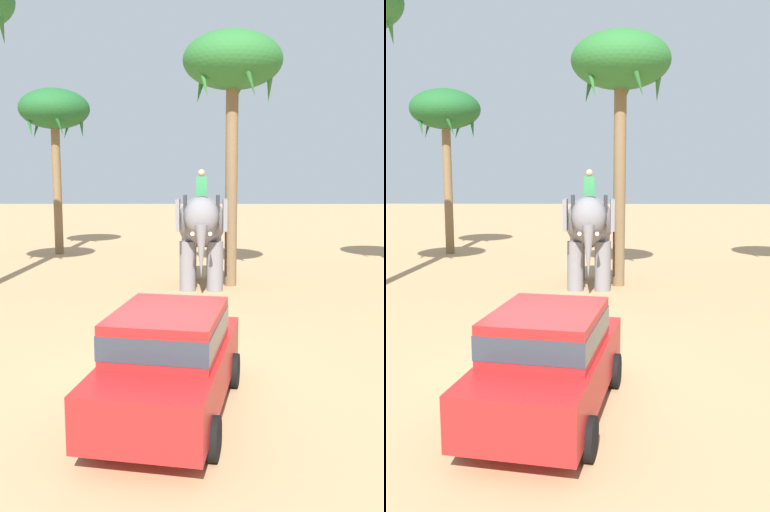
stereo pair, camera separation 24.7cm
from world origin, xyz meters
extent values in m
plane|color=tan|center=(0.00, 0.00, 0.00)|extent=(120.00, 120.00, 0.00)
cube|color=red|center=(0.02, -0.68, 0.68)|extent=(2.39, 4.33, 0.76)
cube|color=red|center=(0.00, -0.78, 1.38)|extent=(1.90, 2.34, 0.64)
cube|color=#2D3842|center=(0.00, -0.78, 1.38)|extent=(1.93, 2.36, 0.35)
cylinder|color=black|center=(-0.59, 0.72, 0.30)|extent=(0.28, 0.62, 0.60)
cylinder|color=black|center=(1.08, 0.42, 0.30)|extent=(0.28, 0.62, 0.60)
cylinder|color=black|center=(-1.04, -1.78, 0.30)|extent=(0.28, 0.62, 0.60)
cylinder|color=black|center=(0.64, -2.08, 0.30)|extent=(0.28, 0.62, 0.60)
ellipsoid|color=slate|center=(0.59, 9.37, 2.15)|extent=(1.64, 3.12, 1.70)
cylinder|color=slate|center=(1.02, 8.44, 0.80)|extent=(0.52, 0.52, 1.60)
cylinder|color=slate|center=(0.14, 8.45, 0.80)|extent=(0.52, 0.52, 1.60)
cylinder|color=slate|center=(1.04, 10.30, 0.80)|extent=(0.52, 0.52, 1.60)
cylinder|color=slate|center=(0.16, 10.31, 0.80)|extent=(0.52, 0.52, 1.60)
ellipsoid|color=slate|center=(0.57, 7.75, 2.45)|extent=(1.11, 1.01, 1.20)
cube|color=slate|center=(1.29, 7.84, 2.50)|extent=(0.13, 0.80, 0.96)
cube|color=slate|center=(-0.15, 7.85, 2.50)|extent=(0.13, 0.80, 0.96)
cone|color=slate|center=(0.57, 7.30, 1.45)|extent=(0.36, 0.36, 1.60)
cone|color=beige|center=(0.83, 7.34, 1.95)|extent=(0.13, 0.56, 0.21)
cone|color=beige|center=(0.31, 7.35, 1.95)|extent=(0.13, 0.56, 0.21)
cube|color=#338C4C|center=(0.58, 8.52, 3.35)|extent=(0.34, 0.24, 0.60)
sphere|color=tan|center=(0.58, 8.52, 3.77)|extent=(0.22, 0.22, 0.22)
cylinder|color=#333338|center=(1.10, 8.52, 2.80)|extent=(0.12, 0.12, 0.55)
cylinder|color=#333338|center=(0.06, 8.53, 2.80)|extent=(0.12, 0.12, 0.55)
cylinder|color=brown|center=(1.57, 9.29, 3.56)|extent=(0.41, 0.41, 7.12)
ellipsoid|color=#286B2D|center=(1.57, 9.29, 7.32)|extent=(3.20, 3.20, 1.80)
cone|color=#286B2D|center=(2.77, 9.29, 6.82)|extent=(0.40, 0.92, 1.64)
cone|color=#286B2D|center=(1.94, 10.44, 6.82)|extent=(0.91, 0.57, 1.67)
cone|color=#286B2D|center=(0.60, 10.00, 6.82)|extent=(0.73, 0.83, 1.69)
cone|color=#286B2D|center=(0.60, 8.59, 6.82)|extent=(0.73, 0.83, 1.69)
cone|color=#286B2D|center=(1.94, 8.15, 6.82)|extent=(0.91, 0.57, 1.67)
cylinder|color=brown|center=(-6.05, 16.59, 3.24)|extent=(0.40, 0.40, 6.47)
ellipsoid|color=#1E5B28|center=(-6.05, 16.59, 6.67)|extent=(3.20, 3.20, 1.80)
cone|color=#1E5B28|center=(-4.85, 16.59, 6.17)|extent=(0.40, 0.92, 1.64)
cone|color=#1E5B28|center=(-5.68, 17.73, 6.17)|extent=(0.91, 0.57, 1.67)
cone|color=#1E5B28|center=(-7.02, 17.29, 6.17)|extent=(0.73, 0.83, 1.69)
cone|color=#1E5B28|center=(-7.02, 15.88, 6.17)|extent=(0.73, 0.83, 1.69)
cone|color=#1E5B28|center=(-5.68, 15.45, 6.17)|extent=(0.91, 0.57, 1.67)
cone|color=#286B2D|center=(-5.40, 8.14, 8.37)|extent=(0.40, 0.92, 1.64)
camera|label=1|loc=(0.42, -8.77, 3.73)|focal=38.13mm
camera|label=2|loc=(0.67, -8.76, 3.73)|focal=38.13mm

